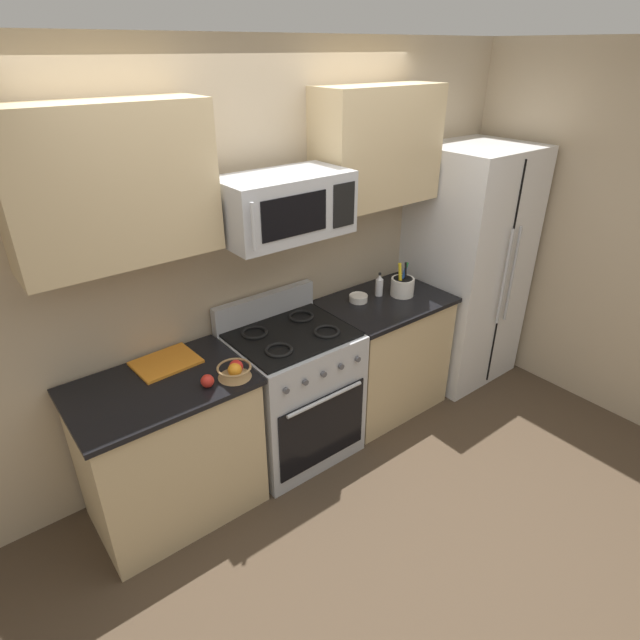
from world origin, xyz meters
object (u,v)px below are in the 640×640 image
(range_oven, at_px, (292,392))
(apple_loose, at_px, (207,381))
(prep_bowl, at_px, (358,298))
(microwave, at_px, (284,206))
(fruit_basket, at_px, (235,370))
(utensil_crock, at_px, (402,286))
(cutting_board, at_px, (166,362))
(bottle_vinegar, at_px, (379,285))
(refrigerator, at_px, (466,267))

(range_oven, height_order, apple_loose, range_oven)
(range_oven, distance_m, prep_bowl, 0.82)
(microwave, xyz_separation_m, fruit_basket, (-0.51, -0.22, -0.78))
(fruit_basket, xyz_separation_m, apple_loose, (-0.16, 0.01, -0.01))
(utensil_crock, distance_m, cutting_board, 1.76)
(cutting_board, relative_size, bottle_vinegar, 1.99)
(apple_loose, xyz_separation_m, cutting_board, (-0.08, 0.36, -0.03))
(prep_bowl, bearing_deg, bottle_vinegar, -4.83)
(fruit_basket, bearing_deg, refrigerator, 4.51)
(range_oven, relative_size, fruit_basket, 5.67)
(microwave, xyz_separation_m, apple_loose, (-0.68, -0.21, -0.79))
(apple_loose, bearing_deg, bottle_vinegar, 10.12)
(bottle_vinegar, bearing_deg, microwave, -175.95)
(prep_bowl, bearing_deg, utensil_crock, -19.91)
(refrigerator, relative_size, microwave, 2.50)
(range_oven, xyz_separation_m, refrigerator, (1.72, -0.02, 0.48))
(bottle_vinegar, bearing_deg, prep_bowl, 175.17)
(refrigerator, bearing_deg, cutting_board, 175.61)
(prep_bowl, bearing_deg, cutting_board, 177.26)
(apple_loose, xyz_separation_m, prep_bowl, (1.35, 0.29, -0.01))
(cutting_board, distance_m, bottle_vinegar, 1.62)
(apple_loose, distance_m, prep_bowl, 1.38)
(utensil_crock, distance_m, apple_loose, 1.68)
(refrigerator, xyz_separation_m, cutting_board, (-2.48, 0.19, -0.03))
(bottle_vinegar, distance_m, prep_bowl, 0.20)
(range_oven, xyz_separation_m, apple_loose, (-0.68, -0.18, 0.47))
(cutting_board, bearing_deg, prep_bowl, -2.74)
(refrigerator, relative_size, cutting_board, 5.42)
(range_oven, xyz_separation_m, cutting_board, (-0.76, 0.17, 0.45))
(range_oven, xyz_separation_m, prep_bowl, (0.67, 0.10, 0.46))
(refrigerator, bearing_deg, utensil_crock, 179.63)
(apple_loose, distance_m, cutting_board, 0.37)
(microwave, height_order, fruit_basket, microwave)
(utensil_crock, xyz_separation_m, fruit_basket, (-1.51, -0.18, -0.03))
(fruit_basket, distance_m, apple_loose, 0.16)
(range_oven, relative_size, cutting_board, 3.11)
(range_oven, distance_m, fruit_basket, 0.73)
(microwave, xyz_separation_m, cutting_board, (-0.76, 0.14, -0.82))
(utensil_crock, bearing_deg, apple_loose, -174.11)
(apple_loose, relative_size, bottle_vinegar, 0.41)
(apple_loose, relative_size, prep_bowl, 0.54)
(bottle_vinegar, bearing_deg, range_oven, -174.08)
(microwave, bearing_deg, utensil_crock, -2.35)
(apple_loose, height_order, prep_bowl, apple_loose)
(apple_loose, bearing_deg, microwave, 17.51)
(refrigerator, bearing_deg, fruit_basket, -175.49)
(microwave, bearing_deg, refrigerator, -1.51)
(cutting_board, height_order, bottle_vinegar, bottle_vinegar)
(utensil_crock, xyz_separation_m, apple_loose, (-1.67, -0.17, -0.04))
(cutting_board, xyz_separation_m, bottle_vinegar, (1.61, -0.08, 0.07))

